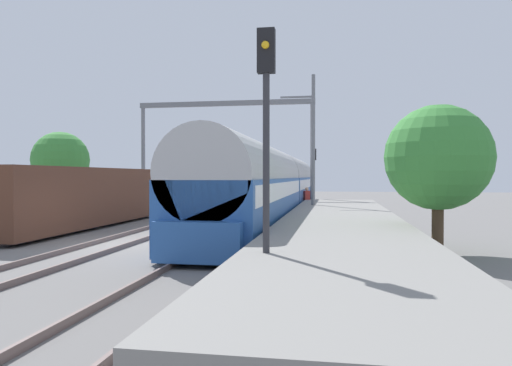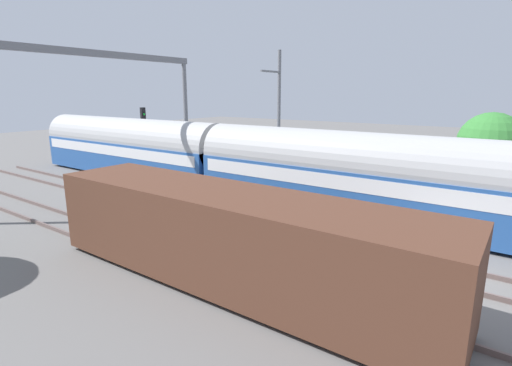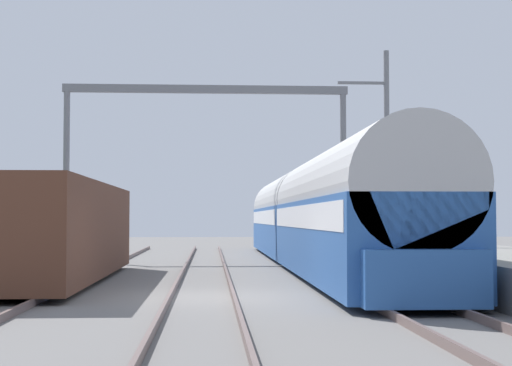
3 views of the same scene
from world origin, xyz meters
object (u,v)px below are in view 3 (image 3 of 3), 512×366
Objects in this scene: railway_signal_far at (328,196)px; catenary_gantry at (206,134)px; person_crossing at (344,237)px; passenger_train at (313,215)px; freight_car at (58,231)px.

catenary_gantry is (-6.15, -4.33, 2.68)m from railway_signal_far.
person_crossing is 0.13× the size of catenary_gantry.
passenger_train is at bearing 21.75° from person_crossing.
catenary_gantry is at bearing -53.50° from person_crossing.
freight_car reaches higher than person_crossing.
freight_car is at bearing -108.97° from catenary_gantry.
person_crossing is at bearing -91.92° from railway_signal_far.
railway_signal_far is at bearing 77.88° from passenger_train.
freight_car is at bearing -137.65° from passenger_train.
freight_car is at bearing 8.32° from person_crossing.
passenger_train is 9.19m from railway_signal_far.
railway_signal_far is 0.36× the size of catenary_gantry.
catenary_gantry is at bearing -144.81° from railway_signal_far.
catenary_gantry is at bearing 132.64° from passenger_train.
railway_signal_far is at bearing 58.05° from freight_car.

